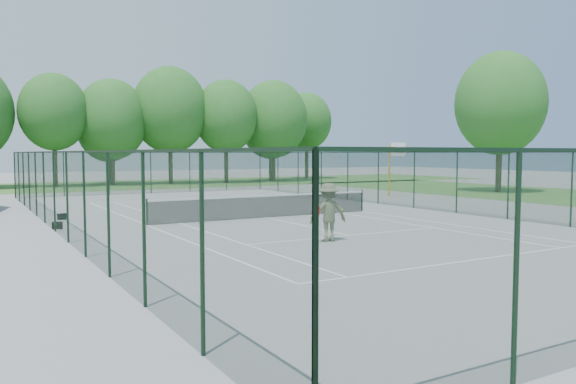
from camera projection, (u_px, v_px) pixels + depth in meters
name	position (u px, v px, depth m)	size (l,w,h in m)	color
ground	(266.00, 218.00, 25.66)	(140.00, 140.00, 0.00)	gray
grass_far	(113.00, 185.00, 51.52)	(80.00, 16.00, 0.01)	#4A7E34
grass_side	(529.00, 193.00, 41.15)	(14.00, 40.00, 0.01)	#4A7E34
court_lines	(266.00, 218.00, 25.66)	(11.05, 23.85, 0.01)	white
tennis_net	(266.00, 205.00, 25.62)	(11.08, 0.08, 1.10)	black
fence_enclosure	(266.00, 184.00, 25.55)	(18.05, 36.05, 3.02)	#15311C
tree_line_far	(112.00, 120.00, 51.11)	(39.40, 6.40, 9.70)	#413122
basketball_goal	(394.00, 159.00, 37.61)	(1.20, 1.43, 3.65)	gold
tree_side	(500.00, 104.00, 42.11)	(6.67, 6.67, 10.57)	#413122
sports_bag_a	(57.00, 225.00, 21.82)	(0.35, 0.21, 0.28)	black
sports_bag_b	(62.00, 216.00, 24.93)	(0.35, 0.22, 0.27)	black
tennis_player	(328.00, 212.00, 18.75)	(1.77, 0.99, 1.95)	#596043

